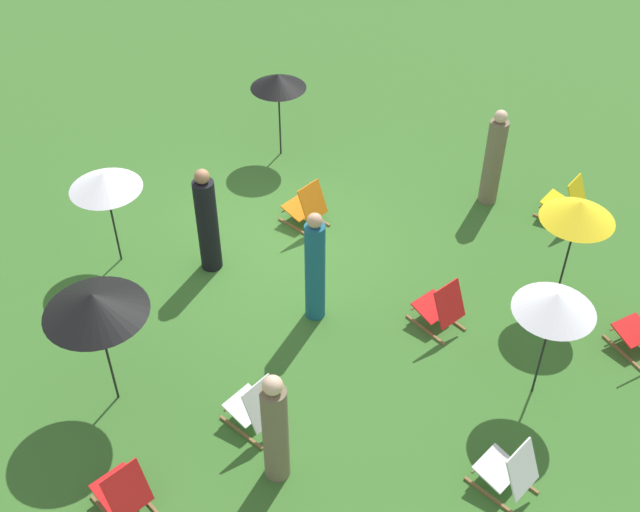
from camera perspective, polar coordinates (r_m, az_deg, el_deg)
ground_plane at (r=13.08m, az=-3.45°, el=0.95°), size 40.00×40.00×0.00m
deckchair_1 at (r=13.21m, az=-0.98°, el=3.53°), size 0.56×0.81×0.83m
deckchair_2 at (r=9.93m, az=13.37°, el=-14.71°), size 0.54×0.80×0.83m
deckchair_4 at (r=10.26m, az=-4.66°, el=-10.69°), size 0.58×0.82×0.83m
deckchair_6 at (r=9.79m, az=-13.90°, el=-16.00°), size 0.51×0.78×0.83m
deckchair_7 at (r=11.55m, az=8.61°, el=-3.66°), size 0.49×0.77×0.83m
deckchair_8 at (r=13.94m, az=17.19°, el=3.74°), size 0.60×0.83×0.83m
umbrella_0 at (r=12.22m, az=-15.12°, el=5.18°), size 1.08×1.08×1.67m
umbrella_1 at (r=14.40m, az=-3.00°, el=12.35°), size 1.00×1.00×1.65m
umbrella_2 at (r=9.89m, az=-15.80°, el=-3.29°), size 1.29×1.29×1.89m
umbrella_3 at (r=11.54m, az=18.00°, el=3.08°), size 1.04×1.04×1.84m
umbrella_4 at (r=10.07m, az=16.46°, el=-3.20°), size 1.03×1.03×1.80m
person_0 at (r=11.23m, az=-0.36°, el=-0.94°), size 0.38×0.38×1.87m
person_1 at (r=9.45m, az=-3.21°, el=-12.30°), size 0.35×0.35×1.75m
person_2 at (r=12.20m, az=-8.04°, el=2.37°), size 0.40×0.40×1.83m
person_3 at (r=13.80m, az=12.28°, el=6.73°), size 0.45×0.45×1.78m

